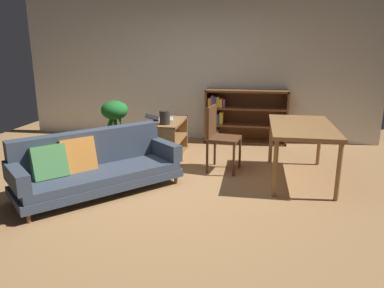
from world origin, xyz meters
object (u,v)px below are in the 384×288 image
potted_floor_plant (115,120)px  desk_speaker (165,117)px  media_console (168,139)px  fabric_couch (94,166)px  bookshelf (240,116)px  dining_table (302,131)px  open_laptop (161,118)px  dining_chair_near (219,134)px

potted_floor_plant → desk_speaker: bearing=-4.3°
media_console → fabric_couch: bearing=-108.6°
media_console → bookshelf: size_ratio=0.69×
fabric_couch → dining_table: 2.73m
open_laptop → desk_speaker: bearing=-66.2°
media_console → bookshelf: (1.13, 1.17, 0.20)m
potted_floor_plant → dining_chair_near: (1.71, -0.34, -0.08)m
potted_floor_plant → bookshelf: bookshelf is taller
desk_speaker → dining_chair_near: 0.93m
open_laptop → desk_speaker: (0.15, -0.34, 0.08)m
dining_table → bookshelf: (-0.89, 1.89, -0.19)m
fabric_couch → dining_chair_near: bearing=37.0°
potted_floor_plant → dining_table: size_ratio=0.63×
open_laptop → dining_chair_near: size_ratio=0.55×
fabric_couch → media_console: size_ratio=1.88×
media_console → dining_table: bearing=-19.7°
media_console → dining_chair_near: 1.07m
bookshelf → desk_speaker: bearing=-127.6°
fabric_couch → bookshelf: bookshelf is taller
desk_speaker → dining_table: size_ratio=0.14×
open_laptop → dining_chair_near: (1.02, -0.61, -0.08)m
fabric_couch → potted_floor_plant: potted_floor_plant is taller
open_laptop → desk_speaker: size_ratio=2.46×
dining_table → bookshelf: 2.10m
open_laptop → dining_table: bearing=-20.4°
fabric_couch → desk_speaker: (0.57, 1.36, 0.37)m
fabric_couch → dining_chair_near: (1.44, 1.08, 0.20)m
open_laptop → bookshelf: bearing=41.2°
desk_speaker → potted_floor_plant: (-0.84, 0.06, -0.08)m
potted_floor_plant → fabric_couch: bearing=-79.3°
media_console → potted_floor_plant: 0.90m
fabric_couch → dining_table: bearing=19.3°
potted_floor_plant → bookshelf: size_ratio=0.62×
open_laptop → bookshelf: 1.67m
dining_table → dining_chair_near: dining_chair_near is taller
media_console → potted_floor_plant: (-0.81, -0.20, 0.32)m
open_laptop → dining_chair_near: dining_chair_near is taller
fabric_couch → media_console: bearing=71.4°
potted_floor_plant → dining_table: potted_floor_plant is taller
open_laptop → potted_floor_plant: 0.74m
fabric_couch → open_laptop: (0.42, 1.69, 0.29)m
desk_speaker → bookshelf: 1.82m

